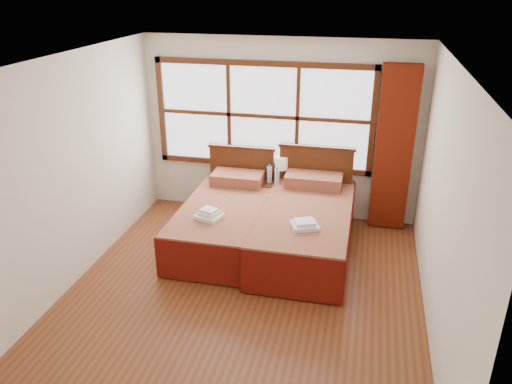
# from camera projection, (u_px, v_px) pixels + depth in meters

# --- Properties ---
(floor) EXTENTS (4.50, 4.50, 0.00)m
(floor) POSITION_uv_depth(u_px,v_px,m) (243.00, 294.00, 5.70)
(floor) COLOR brown
(floor) RESTS_ON ground
(ceiling) EXTENTS (4.50, 4.50, 0.00)m
(ceiling) POSITION_uv_depth(u_px,v_px,m) (240.00, 62.00, 4.66)
(ceiling) COLOR white
(ceiling) RESTS_ON wall_back
(wall_back) EXTENTS (4.00, 0.00, 4.00)m
(wall_back) POSITION_uv_depth(u_px,v_px,m) (280.00, 130.00, 7.19)
(wall_back) COLOR silver
(wall_back) RESTS_ON floor
(wall_left) EXTENTS (0.00, 4.50, 4.50)m
(wall_left) POSITION_uv_depth(u_px,v_px,m) (69.00, 174.00, 5.59)
(wall_left) COLOR silver
(wall_left) RESTS_ON floor
(wall_right) EXTENTS (0.00, 4.50, 4.50)m
(wall_right) POSITION_uv_depth(u_px,v_px,m) (444.00, 208.00, 4.77)
(wall_right) COLOR silver
(wall_right) RESTS_ON floor
(window) EXTENTS (3.16, 0.06, 1.56)m
(window) POSITION_uv_depth(u_px,v_px,m) (263.00, 116.00, 7.13)
(window) COLOR white
(window) RESTS_ON wall_back
(curtain) EXTENTS (0.50, 0.16, 2.30)m
(curtain) POSITION_uv_depth(u_px,v_px,m) (394.00, 149.00, 6.79)
(curtain) COLOR maroon
(curtain) RESTS_ON wall_back
(bed_left) EXTENTS (1.08, 2.10, 1.05)m
(bed_left) POSITION_uv_depth(u_px,v_px,m) (225.00, 219.00, 6.75)
(bed_left) COLOR #441D0E
(bed_left) RESTS_ON floor
(bed_right) EXTENTS (1.16, 2.25, 1.13)m
(bed_right) POSITION_uv_depth(u_px,v_px,m) (306.00, 225.00, 6.52)
(bed_right) COLOR #441D0E
(bed_right) RESTS_ON floor
(nightstand) EXTENTS (0.43, 0.43, 0.57)m
(nightstand) POSITION_uv_depth(u_px,v_px,m) (278.00, 201.00, 7.36)
(nightstand) COLOR #4B2310
(nightstand) RESTS_ON floor
(towels_left) EXTENTS (0.37, 0.34, 0.13)m
(towels_left) POSITION_uv_depth(u_px,v_px,m) (209.00, 214.00, 6.21)
(towels_left) COLOR white
(towels_left) RESTS_ON bed_left
(towels_right) EXTENTS (0.38, 0.36, 0.09)m
(towels_right) POSITION_uv_depth(u_px,v_px,m) (305.00, 224.00, 5.89)
(towels_right) COLOR white
(towels_right) RESTS_ON bed_right
(lamp) EXTENTS (0.19, 0.19, 0.36)m
(lamp) POSITION_uv_depth(u_px,v_px,m) (281.00, 164.00, 7.25)
(lamp) COLOR gold
(lamp) RESTS_ON nightstand
(bottle_near) EXTENTS (0.07, 0.07, 0.27)m
(bottle_near) POSITION_uv_depth(u_px,v_px,m) (269.00, 174.00, 7.23)
(bottle_near) COLOR #BDE3F4
(bottle_near) RESTS_ON nightstand
(bottle_far) EXTENTS (0.07, 0.07, 0.27)m
(bottle_far) POSITION_uv_depth(u_px,v_px,m) (277.00, 177.00, 7.12)
(bottle_far) COLOR #BDE3F4
(bottle_far) RESTS_ON nightstand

